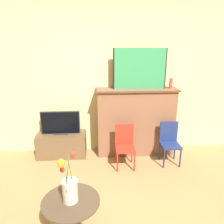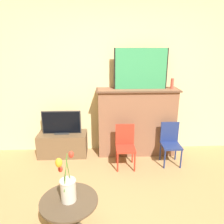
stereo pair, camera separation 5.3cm
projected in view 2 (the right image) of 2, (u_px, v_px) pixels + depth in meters
The scene contains 10 objects.
wall_back at pixel (112, 75), 3.72m from camera, with size 8.00×0.06×2.70m.
fireplace_mantel at pixel (136, 121), 3.76m from camera, with size 1.36×0.40×1.15m.
painting at pixel (141, 69), 3.51m from camera, with size 0.87×0.03×0.65m.
mantel_candle at pixel (172, 84), 3.59m from camera, with size 0.05×0.05×0.17m.
tv_stand at pixel (63, 144), 3.79m from camera, with size 0.82×0.39×0.40m.
tv_monitor at pixel (61, 123), 3.68m from camera, with size 0.65×0.12×0.40m.
chair_red at pixel (125, 144), 3.40m from camera, with size 0.29×0.29×0.67m.
chair_blue at pixel (170, 141), 3.49m from camera, with size 0.29×0.29×0.67m.
side_table at pixel (70, 212), 2.14m from camera, with size 0.56×0.56×0.42m.
vase_tulips at pixel (68, 187), 2.05m from camera, with size 0.16×0.25×0.52m.
Camera 2 is at (-0.17, -1.60, 1.86)m, focal length 35.00 mm.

